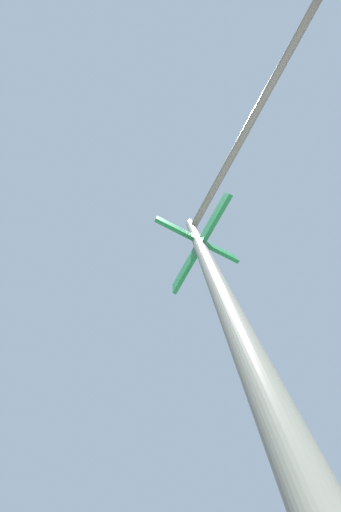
% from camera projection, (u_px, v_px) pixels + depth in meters
% --- Properties ---
extents(traffic_signal_near, '(1.99, 3.38, 5.02)m').
position_uv_depth(traffic_signal_near, '(300.00, 84.00, 1.69)').
color(traffic_signal_near, '#474C47').
rests_on(traffic_signal_near, ground_plane).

